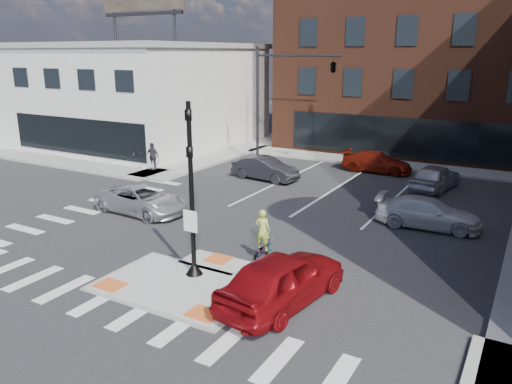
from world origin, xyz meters
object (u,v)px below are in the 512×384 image
Objects in this scene: silver_suv at (142,200)px; bg_car_red at (377,162)px; cyclist at (263,244)px; pedestrian_b at (152,156)px; red_sedan at (283,279)px; bg_car_dark at (265,169)px; pedestrian_a at (138,154)px; bg_car_silver at (435,177)px; white_pickup at (428,213)px.

silver_suv is 16.05m from bg_car_red.
cyclist is 1.14× the size of pedestrian_b.
red_sedan is 1.18× the size of bg_car_dark.
cyclist reaches higher than pedestrian_b.
pedestrian_b is at bearing 41.17° from silver_suv.
bg_car_dark is at bearing 29.45° from pedestrian_a.
red_sedan is 15.79m from bg_car_dark.
bg_car_red is (-4.21, 2.66, -0.08)m from bg_car_silver.
silver_suv is 1.07× the size of white_pickup.
pedestrian_b is (-7.45, -1.80, 0.34)m from bg_car_dark.
silver_suv is 1.14× the size of bg_car_dark.
red_sedan reaches higher than bg_car_silver.
cyclist reaches higher than silver_suv.
bg_car_red is (7.37, 14.26, -0.02)m from silver_suv.
red_sedan is 3.34m from cyclist.
bg_car_dark is 8.92m from pedestrian_a.
bg_car_red is 14.71m from pedestrian_b.
silver_suv is at bearing -28.44° from pedestrian_a.
white_pickup is 1.07× the size of bg_car_dark.
pedestrian_b is (-17.00, -4.60, 0.30)m from bg_car_silver.
cyclist is (-3.60, -13.80, -0.05)m from bg_car_silver.
cyclist reaches higher than white_pickup.
cyclist is at bearing 142.24° from white_pickup.
cyclist is at bearing -179.39° from bg_car_red.
bg_car_dark is at bearing 64.57° from white_pickup.
white_pickup is 18.09m from pedestrian_b.
pedestrian_a is (-8.73, -1.80, 0.34)m from bg_car_dark.
bg_car_silver reaches higher than white_pickup.
pedestrian_a is (-14.67, 9.20, 0.35)m from cyclist.
silver_suv is at bearing -16.66° from red_sedan.
silver_suv is 1.12× the size of bg_car_silver.
bg_car_dark reaches higher than bg_car_red.
white_pickup reaches higher than bg_car_red.
pedestrian_a is at bearing -26.42° from red_sedan.
bg_car_silver is at bearing -41.53° from silver_suv.
pedestrian_a reaches higher than bg_car_dark.
bg_car_silver is 17.61m from pedestrian_b.
bg_car_dark is (-8.08, 13.56, -0.15)m from red_sedan.
pedestrian_b is (1.28, 0.00, 0.01)m from pedestrian_a.
red_sedan is 19.49m from pedestrian_b.
pedestrian_a is (-18.28, -4.60, 0.30)m from bg_car_silver.
bg_car_silver is at bearing 15.83° from pedestrian_b.
pedestrian_a reaches higher than red_sedan.
bg_car_dark is 2.08× the size of cyclist.
bg_car_dark is 12.50m from cyclist.
pedestrian_a is at bearing 47.16° from silver_suv.
red_sedan is 1.15× the size of bg_car_silver.
bg_car_dark reaches higher than white_pickup.
white_pickup is 6.83m from bg_car_silver.
bg_car_red is 2.54× the size of pedestrian_b.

